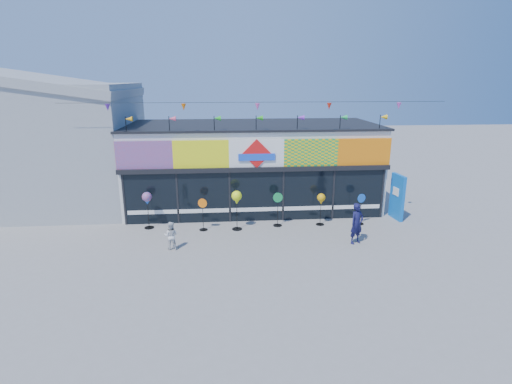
{
  "coord_description": "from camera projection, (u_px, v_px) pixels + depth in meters",
  "views": [
    {
      "loc": [
        -1.45,
        -13.64,
        6.23
      ],
      "look_at": [
        -0.14,
        2.0,
        1.76
      ],
      "focal_mm": 28.0,
      "sensor_mm": 36.0,
      "label": 1
    }
  ],
  "objects": [
    {
      "name": "child",
      "position": [
        171.0,
        236.0,
        15.01
      ],
      "size": [
        0.55,
        0.36,
        1.08
      ],
      "primitive_type": "imported",
      "rotation": [
        0.0,
        0.0,
        3.04
      ],
      "color": "silver",
      "rests_on": "ground"
    },
    {
      "name": "spinner_2",
      "position": [
        237.0,
        199.0,
        16.74
      ],
      "size": [
        0.43,
        0.43,
        1.72
      ],
      "color": "black",
      "rests_on": "ground"
    },
    {
      "name": "spinner_1",
      "position": [
        203.0,
        214.0,
        16.84
      ],
      "size": [
        0.38,
        0.36,
        1.4
      ],
      "color": "black",
      "rests_on": "ground"
    },
    {
      "name": "spinner_5",
      "position": [
        361.0,
        208.0,
        17.53
      ],
      "size": [
        0.38,
        0.36,
        1.39
      ],
      "color": "black",
      "rests_on": "ground"
    },
    {
      "name": "ground",
      "position": [
        264.0,
        252.0,
        14.89
      ],
      "size": [
        80.0,
        80.0,
        0.0
      ],
      "primitive_type": "plane",
      "color": "gray",
      "rests_on": "ground"
    },
    {
      "name": "spinner_4",
      "position": [
        321.0,
        200.0,
        17.35
      ],
      "size": [
        0.36,
        0.36,
        1.44
      ],
      "color": "black",
      "rests_on": "ground"
    },
    {
      "name": "neighbour_building",
      "position": [
        51.0,
        141.0,
        19.93
      ],
      "size": [
        8.18,
        7.2,
        6.87
      ],
      "color": "#95979A",
      "rests_on": "ground"
    },
    {
      "name": "blue_sign",
      "position": [
        397.0,
        197.0,
        18.17
      ],
      "size": [
        0.27,
        1.05,
        2.08
      ],
      "rotation": [
        0.0,
        0.0,
        0.11
      ],
      "color": "blue",
      "rests_on": "ground"
    },
    {
      "name": "spinner_0",
      "position": [
        147.0,
        199.0,
        16.92
      ],
      "size": [
        0.41,
        0.41,
        1.61
      ],
      "color": "black",
      "rests_on": "ground"
    },
    {
      "name": "adult_man",
      "position": [
        357.0,
        224.0,
        15.48
      ],
      "size": [
        0.7,
        0.61,
        1.63
      ],
      "primitive_type": "imported",
      "rotation": [
        0.0,
        0.0,
        0.45
      ],
      "color": "#14143E",
      "rests_on": "ground"
    },
    {
      "name": "spinner_3",
      "position": [
        278.0,
        208.0,
        17.32
      ],
      "size": [
        0.42,
        0.38,
        1.5
      ],
      "color": "black",
      "rests_on": "ground"
    },
    {
      "name": "kite_shop",
      "position": [
        252.0,
        165.0,
        20.03
      ],
      "size": [
        16.0,
        5.7,
        5.31
      ],
      "color": "white",
      "rests_on": "ground"
    }
  ]
}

